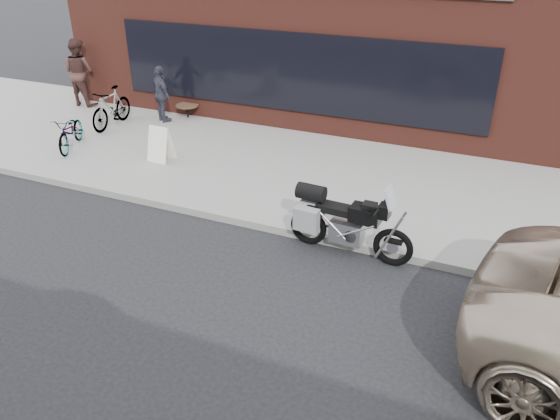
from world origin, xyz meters
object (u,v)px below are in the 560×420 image
object	(u,v)px
motorcycle	(342,222)
bicycle_front	(71,132)
bicycle_rear	(111,108)
cafe_table	(187,106)
sandwich_sign	(160,144)
cafe_patron_right	(161,94)
cafe_patron_left	(79,72)

from	to	relation	value
motorcycle	bicycle_front	bearing A→B (deg)	170.29
bicycle_rear	cafe_table	distance (m)	2.07
sandwich_sign	cafe_patron_right	size ratio (longest dim) A/B	0.53
bicycle_rear	cafe_patron_left	xyz separation A→B (m)	(-2.11, 1.26, 0.46)
motorcycle	sandwich_sign	distance (m)	5.38
motorcycle	bicycle_rear	bearing A→B (deg)	159.02
sandwich_sign	cafe_patron_left	distance (m)	5.47
bicycle_rear	cafe_patron_left	world-z (taller)	cafe_patron_left
cafe_patron_left	bicycle_front	bearing A→B (deg)	127.47
bicycle_rear	cafe_patron_right	size ratio (longest dim) A/B	1.13
cafe_patron_left	motorcycle	bearing A→B (deg)	154.69
bicycle_front	cafe_table	xyz separation A→B (m)	(1.34, 3.16, -0.08)
bicycle_rear	cafe_patron_right	world-z (taller)	cafe_patron_right
cafe_table	sandwich_sign	bearing A→B (deg)	-69.14
motorcycle	bicycle_rear	distance (m)	8.34
bicycle_front	sandwich_sign	distance (m)	2.48
motorcycle	cafe_patron_left	size ratio (longest dim) A/B	1.13
cafe_patron_right	sandwich_sign	bearing A→B (deg)	154.33
motorcycle	bicycle_front	distance (m)	7.68
cafe_table	cafe_patron_right	xyz separation A→B (m)	(-0.43, -0.57, 0.43)
sandwich_sign	cafe_table	size ratio (longest dim) A/B	1.27
motorcycle	cafe_table	size ratio (longest dim) A/B	3.45
motorcycle	bicycle_rear	world-z (taller)	motorcycle
bicycle_rear	cafe_patron_left	size ratio (longest dim) A/B	0.88
cafe_table	cafe_patron_right	bearing A→B (deg)	-127.35
sandwich_sign	cafe_patron_left	world-z (taller)	cafe_patron_left
bicycle_rear	cafe_table	bearing A→B (deg)	40.60
cafe_patron_left	sandwich_sign	bearing A→B (deg)	150.21
cafe_patron_left	cafe_patron_right	size ratio (longest dim) A/B	1.28
bicycle_front	motorcycle	bearing A→B (deg)	-37.33
bicycle_rear	cafe_table	size ratio (longest dim) A/B	2.70
sandwich_sign	cafe_patron_right	distance (m)	2.87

